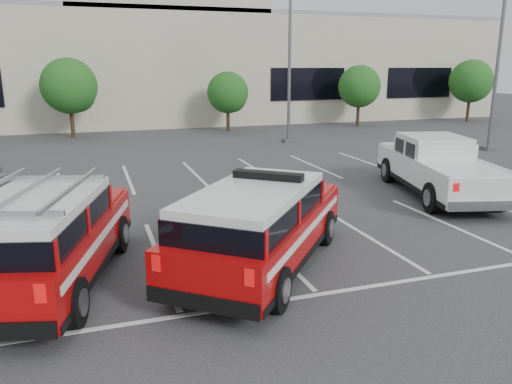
# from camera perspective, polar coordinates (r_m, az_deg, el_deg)

# --- Properties ---
(ground) EXTENTS (120.00, 120.00, 0.00)m
(ground) POSITION_cam_1_polar(r_m,az_deg,el_deg) (12.47, 1.48, -6.22)
(ground) COLOR #2F2F31
(ground) RESTS_ON ground
(stall_markings) EXTENTS (23.00, 15.00, 0.01)m
(stall_markings) POSITION_cam_1_polar(r_m,az_deg,el_deg) (16.57, -3.83, -1.02)
(stall_markings) COLOR silver
(stall_markings) RESTS_ON ground
(convention_building) EXTENTS (60.00, 16.99, 13.20)m
(convention_building) POSITION_cam_1_polar(r_m,az_deg,el_deg) (43.04, -13.31, 14.36)
(convention_building) COLOR beige
(convention_building) RESTS_ON ground
(tree_mid_left) EXTENTS (3.37, 3.37, 4.85)m
(tree_mid_left) POSITION_cam_1_polar(r_m,az_deg,el_deg) (33.06, -20.42, 11.09)
(tree_mid_left) COLOR #3F2B19
(tree_mid_left) RESTS_ON ground
(tree_mid_right) EXTENTS (2.77, 2.77, 3.99)m
(tree_mid_right) POSITION_cam_1_polar(r_m,az_deg,el_deg) (34.30, -3.12, 11.12)
(tree_mid_right) COLOR #3F2B19
(tree_mid_right) RESTS_ON ground
(tree_right) EXTENTS (3.07, 3.07, 4.42)m
(tree_right) POSITION_cam_1_polar(r_m,az_deg,el_deg) (38.18, 11.81, 11.57)
(tree_right) COLOR #3F2B19
(tree_right) RESTS_ON ground
(tree_far_right) EXTENTS (3.37, 3.37, 4.85)m
(tree_far_right) POSITION_cam_1_polar(r_m,az_deg,el_deg) (44.03, 23.39, 11.39)
(tree_far_right) COLOR #3F2B19
(tree_far_right) RESTS_ON ground
(light_pole_mid) EXTENTS (0.90, 0.60, 10.24)m
(light_pole_mid) POSITION_cam_1_polar(r_m,az_deg,el_deg) (29.14, 3.87, 15.84)
(light_pole_mid) COLOR #59595E
(light_pole_mid) RESTS_ON ground
(light_pole_right) EXTENTS (0.90, 0.60, 10.24)m
(light_pole_right) POSITION_cam_1_polar(r_m,az_deg,el_deg) (28.99, 26.05, 14.49)
(light_pole_right) COLOR #59595E
(light_pole_right) RESTS_ON ground
(fire_chief_suv) EXTENTS (5.40, 5.94, 2.08)m
(fire_chief_suv) POSITION_cam_1_polar(r_m,az_deg,el_deg) (10.91, 0.49, -4.52)
(fire_chief_suv) COLOR #A60808
(fire_chief_suv) RESTS_ON ground
(white_pickup) EXTENTS (3.81, 6.83, 1.99)m
(white_pickup) POSITION_cam_1_polar(r_m,az_deg,el_deg) (18.30, 20.00, 2.14)
(white_pickup) COLOR silver
(white_pickup) RESTS_ON ground
(ladder_suv) EXTENTS (3.60, 5.97, 2.20)m
(ladder_suv) POSITION_cam_1_polar(r_m,az_deg,el_deg) (10.85, -22.91, -5.62)
(ladder_suv) COLOR #A60808
(ladder_suv) RESTS_ON ground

